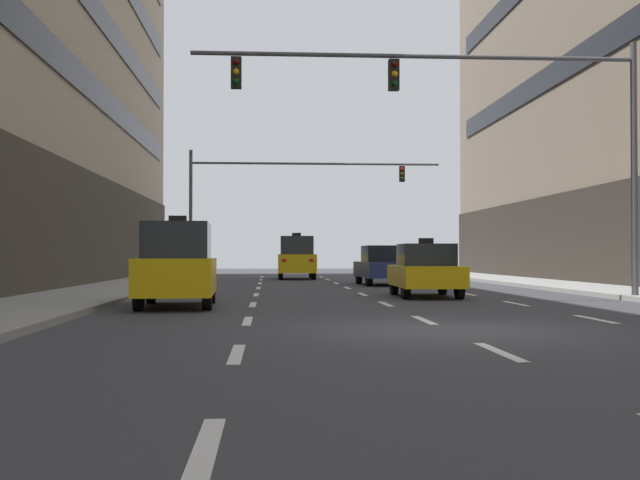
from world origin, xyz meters
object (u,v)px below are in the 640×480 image
(traffic_signal_1, at_px, (273,187))
(taxi_driving_3, at_px, (296,258))
(car_driving_0, at_px, (383,266))
(taxi_driving_2, at_px, (177,265))
(traffic_signal_0, at_px, (482,108))
(taxi_driving_1, at_px, (425,271))

(traffic_signal_1, bearing_deg, taxi_driving_3, -41.99)
(traffic_signal_1, bearing_deg, car_driving_0, -65.03)
(taxi_driving_2, bearing_deg, traffic_signal_1, 84.20)
(car_driving_0, xyz_separation_m, taxi_driving_3, (-3.28, 8.58, 0.30))
(traffic_signal_0, bearing_deg, traffic_signal_1, 104.76)
(taxi_driving_2, xyz_separation_m, traffic_signal_1, (2.37, 23.30, 3.85))
(taxi_driving_1, xyz_separation_m, taxi_driving_2, (-6.81, -4.15, 0.23))
(taxi_driving_2, relative_size, traffic_signal_1, 0.32)
(car_driving_0, bearing_deg, taxi_driving_1, -90.46)
(car_driving_0, relative_size, traffic_signal_1, 0.33)
(taxi_driving_1, distance_m, traffic_signal_1, 20.07)
(car_driving_0, distance_m, traffic_signal_1, 11.43)
(traffic_signal_0, bearing_deg, car_driving_0, 95.34)
(taxi_driving_3, distance_m, traffic_signal_1, 4.10)
(taxi_driving_3, bearing_deg, car_driving_0, -69.07)
(car_driving_0, bearing_deg, traffic_signal_1, 114.97)
(traffic_signal_1, bearing_deg, taxi_driving_1, -76.95)
(taxi_driving_1, relative_size, taxi_driving_3, 0.93)
(car_driving_0, bearing_deg, taxi_driving_2, -116.84)
(taxi_driving_3, xyz_separation_m, traffic_signal_0, (4.36, -20.12, 4.15))
(car_driving_0, bearing_deg, traffic_signal_0, -84.66)
(taxi_driving_2, bearing_deg, taxi_driving_1, 31.39)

